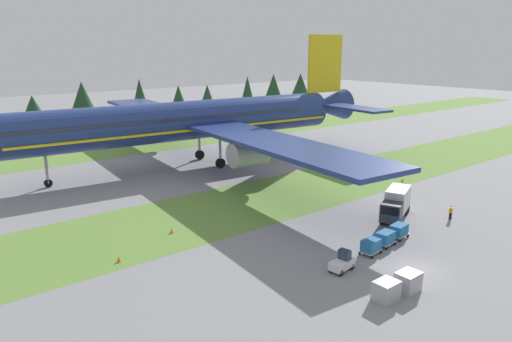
{
  "coord_description": "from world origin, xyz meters",
  "views": [
    {
      "loc": [
        -36.85,
        -22.36,
        20.14
      ],
      "look_at": [
        1.16,
        25.83,
        4.0
      ],
      "focal_mm": 32.93,
      "sensor_mm": 36.0,
      "label": 1
    }
  ],
  "objects_px": {
    "airliner": "(197,120)",
    "uld_container_1": "(386,291)",
    "cargo_dolly_second": "(385,238)",
    "uld_container_0": "(408,282)",
    "taxiway_marker_3": "(402,180)",
    "taxiway_marker_1": "(119,259)",
    "cargo_dolly_third": "(399,230)",
    "taxiway_marker_2": "(172,231)",
    "baggage_tug": "(342,262)",
    "catering_truck": "(396,203)",
    "taxiway_marker_0": "(385,176)",
    "cargo_dolly_lead": "(371,246)",
    "ground_crew_marshaller": "(451,212)"
  },
  "relations": [
    {
      "from": "catering_truck",
      "to": "cargo_dolly_second",
      "type": "bearing_deg",
      "value": 95.18
    },
    {
      "from": "cargo_dolly_second",
      "to": "taxiway_marker_2",
      "type": "xyz_separation_m",
      "value": [
        -15.9,
        17.02,
        -0.64
      ]
    },
    {
      "from": "taxiway_marker_3",
      "to": "airliner",
      "type": "bearing_deg",
      "value": 123.68
    },
    {
      "from": "cargo_dolly_second",
      "to": "ground_crew_marshaller",
      "type": "height_order",
      "value": "ground_crew_marshaller"
    },
    {
      "from": "uld_container_0",
      "to": "taxiway_marker_0",
      "type": "xyz_separation_m",
      "value": [
        28.57,
        23.73,
        -0.61
      ]
    },
    {
      "from": "taxiway_marker_0",
      "to": "taxiway_marker_2",
      "type": "distance_m",
      "value": 38.12
    },
    {
      "from": "airliner",
      "to": "ground_crew_marshaller",
      "type": "xyz_separation_m",
      "value": [
        9.59,
        -42.3,
        -7.17
      ]
    },
    {
      "from": "taxiway_marker_3",
      "to": "taxiway_marker_0",
      "type": "bearing_deg",
      "value": 91.98
    },
    {
      "from": "airliner",
      "to": "taxiway_marker_0",
      "type": "distance_m",
      "value": 32.91
    },
    {
      "from": "airliner",
      "to": "taxiway_marker_1",
      "type": "distance_m",
      "value": 39.89
    },
    {
      "from": "airliner",
      "to": "uld_container_1",
      "type": "bearing_deg",
      "value": 171.15
    },
    {
      "from": "catering_truck",
      "to": "uld_container_1",
      "type": "height_order",
      "value": "catering_truck"
    },
    {
      "from": "baggage_tug",
      "to": "taxiway_marker_3",
      "type": "xyz_separation_m",
      "value": [
        30.18,
        14.48,
        -0.57
      ]
    },
    {
      "from": "ground_crew_marshaller",
      "to": "taxiway_marker_0",
      "type": "distance_m",
      "value": 19.22
    },
    {
      "from": "cargo_dolly_second",
      "to": "taxiway_marker_1",
      "type": "bearing_deg",
      "value": 52.4
    },
    {
      "from": "taxiway_marker_2",
      "to": "taxiway_marker_3",
      "type": "relative_size",
      "value": 1.16
    },
    {
      "from": "airliner",
      "to": "taxiway_marker_3",
      "type": "distance_m",
      "value": 35.53
    },
    {
      "from": "catering_truck",
      "to": "taxiway_marker_3",
      "type": "relative_size",
      "value": 15.03
    },
    {
      "from": "cargo_dolly_second",
      "to": "taxiway_marker_3",
      "type": "distance_m",
      "value": 26.07
    },
    {
      "from": "airliner",
      "to": "catering_truck",
      "type": "xyz_separation_m",
      "value": [
        4.62,
        -37.94,
        -6.17
      ]
    },
    {
      "from": "ground_crew_marshaller",
      "to": "taxiway_marker_1",
      "type": "bearing_deg",
      "value": -1.81
    },
    {
      "from": "taxiway_marker_3",
      "to": "uld_container_1",
      "type": "bearing_deg",
      "value": -147.12
    },
    {
      "from": "cargo_dolly_second",
      "to": "uld_container_0",
      "type": "distance_m",
      "value": 9.51
    },
    {
      "from": "cargo_dolly_second",
      "to": "taxiway_marker_0",
      "type": "distance_m",
      "value": 27.78
    },
    {
      "from": "cargo_dolly_lead",
      "to": "cargo_dolly_second",
      "type": "height_order",
      "value": "same"
    },
    {
      "from": "taxiway_marker_1",
      "to": "taxiway_marker_2",
      "type": "relative_size",
      "value": 1.03
    },
    {
      "from": "taxiway_marker_3",
      "to": "taxiway_marker_1",
      "type": "bearing_deg",
      "value": 179.81
    },
    {
      "from": "uld_container_0",
      "to": "taxiway_marker_2",
      "type": "xyz_separation_m",
      "value": [
        -9.55,
        24.08,
        -0.58
      ]
    },
    {
      "from": "cargo_dolly_lead",
      "to": "taxiway_marker_2",
      "type": "xyz_separation_m",
      "value": [
        -13.03,
        17.4,
        -0.64
      ]
    },
    {
      "from": "cargo_dolly_third",
      "to": "taxiway_marker_0",
      "type": "bearing_deg",
      "value": -57.45
    },
    {
      "from": "uld_container_1",
      "to": "airliner",
      "type": "bearing_deg",
      "value": 76.1
    },
    {
      "from": "airliner",
      "to": "ground_crew_marshaller",
      "type": "distance_m",
      "value": 43.97
    },
    {
      "from": "cargo_dolly_second",
      "to": "baggage_tug",
      "type": "bearing_deg",
      "value": 90.0
    },
    {
      "from": "airliner",
      "to": "taxiway_marker_2",
      "type": "bearing_deg",
      "value": 148.07
    },
    {
      "from": "uld_container_0",
      "to": "taxiway_marker_3",
      "type": "distance_m",
      "value": 35.27
    },
    {
      "from": "taxiway_marker_1",
      "to": "uld_container_0",
      "type": "bearing_deg",
      "value": -50.33
    },
    {
      "from": "cargo_dolly_third",
      "to": "taxiway_marker_2",
      "type": "bearing_deg",
      "value": 40.93
    },
    {
      "from": "catering_truck",
      "to": "taxiway_marker_1",
      "type": "xyz_separation_m",
      "value": [
        -31.23,
        9.27,
        -1.66
      ]
    },
    {
      "from": "taxiway_marker_0",
      "to": "taxiway_marker_3",
      "type": "xyz_separation_m",
      "value": [
        0.11,
        -3.21,
        -0.01
      ]
    },
    {
      "from": "taxiway_marker_3",
      "to": "cargo_dolly_second",
      "type": "bearing_deg",
      "value": -148.94
    },
    {
      "from": "taxiway_marker_1",
      "to": "taxiway_marker_3",
      "type": "relative_size",
      "value": 1.19
    },
    {
      "from": "cargo_dolly_lead",
      "to": "taxiway_marker_2",
      "type": "distance_m",
      "value": 21.74
    },
    {
      "from": "taxiway_marker_0",
      "to": "taxiway_marker_3",
      "type": "bearing_deg",
      "value": -88.02
    },
    {
      "from": "uld_container_1",
      "to": "cargo_dolly_third",
      "type": "bearing_deg",
      "value": 31.2
    },
    {
      "from": "cargo_dolly_lead",
      "to": "baggage_tug",
      "type": "bearing_deg",
      "value": 90.0
    },
    {
      "from": "taxiway_marker_0",
      "to": "taxiway_marker_2",
      "type": "bearing_deg",
      "value": 179.46
    },
    {
      "from": "cargo_dolly_lead",
      "to": "taxiway_marker_1",
      "type": "distance_m",
      "value": 24.92
    },
    {
      "from": "airliner",
      "to": "cargo_dolly_lead",
      "type": "xyz_separation_m",
      "value": [
        -5.99,
        -42.65,
        -7.2
      ]
    },
    {
      "from": "cargo_dolly_third",
      "to": "airliner",
      "type": "bearing_deg",
      "value": -7.86
    },
    {
      "from": "cargo_dolly_second",
      "to": "taxiway_marker_0",
      "type": "xyz_separation_m",
      "value": [
        22.22,
        16.66,
        -0.67
      ]
    }
  ]
}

